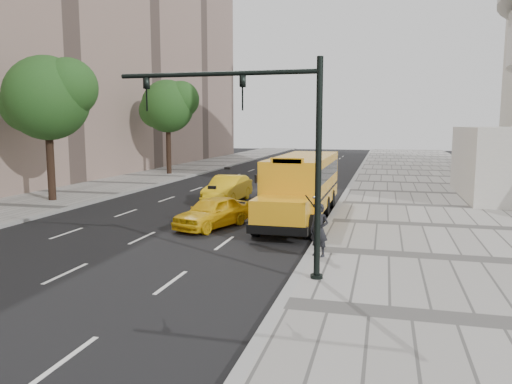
% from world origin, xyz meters
% --- Properties ---
extents(ground, '(140.00, 140.00, 0.00)m').
position_xyz_m(ground, '(0.00, 0.00, 0.00)').
color(ground, black).
rests_on(ground, ground).
extents(sidewalk_museum, '(12.00, 140.00, 0.15)m').
position_xyz_m(sidewalk_museum, '(12.00, 0.00, 0.07)').
color(sidewalk_museum, gray).
rests_on(sidewalk_museum, ground).
extents(sidewalk_far, '(6.00, 140.00, 0.15)m').
position_xyz_m(sidewalk_far, '(-11.00, 0.00, 0.07)').
color(sidewalk_far, gray).
rests_on(sidewalk_far, ground).
extents(curb_museum, '(0.30, 140.00, 0.15)m').
position_xyz_m(curb_museum, '(6.00, 0.00, 0.07)').
color(curb_museum, gray).
rests_on(curb_museum, ground).
extents(curb_far, '(0.30, 140.00, 0.15)m').
position_xyz_m(curb_far, '(-8.00, 0.00, 0.07)').
color(curb_far, gray).
rests_on(curb_far, ground).
extents(tree_b, '(5.43, 4.82, 8.47)m').
position_xyz_m(tree_b, '(-10.41, 2.19, 6.09)').
color(tree_b, black).
rests_on(tree_b, ground).
extents(tree_c, '(5.24, 4.66, 8.50)m').
position_xyz_m(tree_c, '(-10.41, 18.65, 6.21)').
color(tree_c, black).
rests_on(tree_c, ground).
extents(school_bus, '(2.96, 11.56, 3.19)m').
position_xyz_m(school_bus, '(4.50, 1.42, 1.76)').
color(school_bus, orange).
rests_on(school_bus, ground).
extents(taxi_near, '(2.88, 4.41, 1.39)m').
position_xyz_m(taxi_near, '(1.06, -2.33, 0.70)').
color(taxi_near, yellow).
rests_on(taxi_near, ground).
extents(taxi_far, '(1.80, 4.76, 1.55)m').
position_xyz_m(taxi_far, '(-0.55, 4.94, 0.77)').
color(taxi_far, yellow).
rests_on(taxi_far, ground).
extents(pedestrian, '(0.75, 0.62, 1.78)m').
position_xyz_m(pedestrian, '(6.35, -6.54, 1.04)').
color(pedestrian, black).
rests_on(pedestrian, sidewalk_museum).
extents(traffic_signal, '(6.18, 0.36, 6.40)m').
position_xyz_m(traffic_signal, '(5.19, -8.99, 4.09)').
color(traffic_signal, black).
rests_on(traffic_signal, ground).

